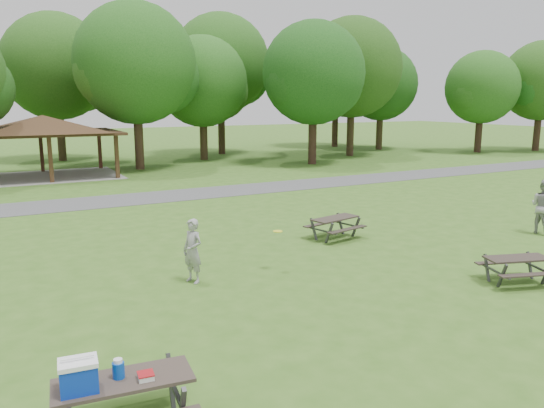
{
  "coord_description": "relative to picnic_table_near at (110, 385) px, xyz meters",
  "views": [
    {
      "loc": [
        -7.04,
        -11.03,
        4.65
      ],
      "look_at": [
        1.0,
        4.0,
        1.3
      ],
      "focal_mm": 35.0,
      "sensor_mm": 36.0,
      "label": 1
    }
  ],
  "objects": [
    {
      "name": "tree_row_g",
      "position": [
        19.95,
        26.06,
        5.56
      ],
      "size": [
        7.77,
        7.4,
        10.25
      ],
      "color": "black",
      "rests_on": "ground"
    },
    {
      "name": "tree_row_j",
      "position": [
        37.93,
        26.56,
        4.8
      ],
      "size": [
        6.72,
        6.4,
        8.96
      ],
      "color": "black",
      "rests_on": "ground"
    },
    {
      "name": "picnic_table_near",
      "position": [
        0.0,
        0.0,
        0.0
      ],
      "size": [
        2.07,
        1.73,
        1.33
      ],
      "color": "#322924",
      "rests_on": "ground"
    },
    {
      "name": "tree_row_f",
      "position": [
        13.94,
        32.56,
        5.08
      ],
      "size": [
        7.35,
        7.0,
        9.55
      ],
      "color": "#2F2115",
      "rests_on": "ground"
    },
    {
      "name": "tree_row_i",
      "position": [
        31.94,
        33.06,
        5.15
      ],
      "size": [
        7.14,
        6.8,
        9.52
      ],
      "color": "#2E2114",
      "rests_on": "ground"
    },
    {
      "name": "picnic_table_middle",
      "position": [
        9.01,
        7.5,
        -0.21
      ],
      "size": [
        1.97,
        1.71,
        0.75
      ],
      "color": "#2D2620",
      "rests_on": "ground"
    },
    {
      "name": "pavilion",
      "position": [
        1.85,
        28.04,
        2.3
      ],
      "size": [
        8.6,
        7.01,
        3.76
      ],
      "color": "#3D2316",
      "rests_on": "ground"
    },
    {
      "name": "frisbee_catcher",
      "position": [
        15.85,
        4.59,
        0.21
      ],
      "size": [
        0.76,
        0.96,
        1.94
      ],
      "primitive_type": "imported",
      "rotation": [
        0.0,
        0.0,
        1.55
      ],
      "color": "#9A9A9D",
      "rests_on": "ground"
    },
    {
      "name": "picnic_table_far",
      "position": [
        10.55,
        1.56,
        -0.25
      ],
      "size": [
        1.95,
        1.74,
        0.7
      ],
      "color": "#2B231F",
      "rests_on": "ground"
    },
    {
      "name": "tree_row_e",
      "position": [
        7.95,
        29.06,
        6.02
      ],
      "size": [
        8.4,
        8.0,
        11.02
      ],
      "color": "#302015",
      "rests_on": "ground"
    },
    {
      "name": "frisbee_in_flight",
      "position": [
        5.61,
        5.37,
        0.35
      ],
      "size": [
        0.3,
        0.3,
        0.02
      ],
      "color": "yellow",
      "rests_on": "ground"
    },
    {
      "name": "asphalt_path",
      "position": [
        5.85,
        18.04,
        -0.75
      ],
      "size": [
        120.0,
        3.2,
        0.02
      ],
      "primitive_type": "cube",
      "color": "#49494C",
      "rests_on": "ground"
    },
    {
      "name": "ground",
      "position": [
        5.85,
        4.04,
        -0.76
      ],
      "size": [
        160.0,
        160.0,
        0.0
      ],
      "primitive_type": "plane",
      "color": "#36611B",
      "rests_on": "ground"
    },
    {
      "name": "tree_deep_d",
      "position": [
        29.95,
        37.56,
        6.26
      ],
      "size": [
        8.4,
        8.0,
        11.27
      ],
      "color": "black",
      "rests_on": "ground"
    },
    {
      "name": "tree_row_h",
      "position": [
        25.96,
        29.56,
        6.26
      ],
      "size": [
        8.61,
        8.2,
        11.37
      ],
      "color": "black",
      "rests_on": "ground"
    },
    {
      "name": "tree_deep_b",
      "position": [
        3.95,
        37.06,
        6.12
      ],
      "size": [
        8.4,
        8.0,
        11.13
      ],
      "color": "black",
      "rests_on": "ground"
    },
    {
      "name": "tree_deep_c",
      "position": [
        16.96,
        36.06,
        6.68
      ],
      "size": [
        8.82,
        8.4,
        11.9
      ],
      "color": "#2F1E15",
      "rests_on": "ground"
    },
    {
      "name": "frisbee_thrower",
      "position": [
        3.21,
        5.55,
        0.07
      ],
      "size": [
        0.61,
        0.72,
        1.68
      ],
      "primitive_type": "imported",
      "rotation": [
        0.0,
        0.0,
        -1.16
      ],
      "color": "#959598",
      "rests_on": "ground"
    },
    {
      "name": "tree_flank_right",
      "position": [
        43.94,
        25.06,
        5.39
      ],
      "size": [
        7.56,
        7.2,
        9.97
      ],
      "color": "black",
      "rests_on": "ground"
    }
  ]
}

